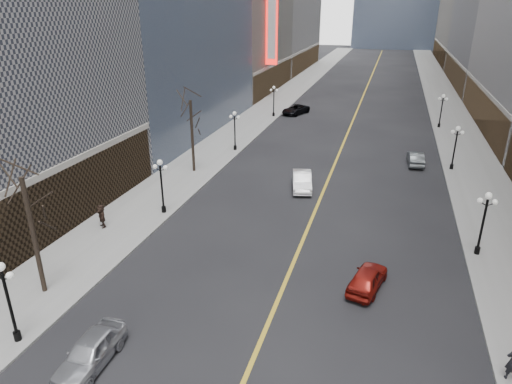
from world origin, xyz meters
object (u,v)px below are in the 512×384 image
Objects in this scene: streetlamp_east_1 at (484,217)px; car_sb_far at (416,158)px; streetlamp_east_3 at (442,107)px; streetlamp_west_0 at (7,294)px; car_nb_near at (90,352)px; car_sb_mid at (367,278)px; streetlamp_west_2 at (235,127)px; streetlamp_east_2 at (456,143)px; car_nb_mid at (302,181)px; car_nb_far at (296,110)px; streetlamp_west_1 at (161,181)px; streetlamp_west_3 at (274,98)px.

streetlamp_east_1 is 19.23m from car_sb_far.
streetlamp_east_3 is 1.00× the size of streetlamp_west_0.
streetlamp_west_0 is 40.19m from car_sb_far.
streetlamp_east_1 is at bearing 96.79° from car_sb_far.
car_nb_near reaches higher than car_sb_mid.
streetlamp_east_2 is at bearing 0.00° from streetlamp_west_2.
car_nb_mid is (9.76, 24.61, -2.11)m from streetlamp_west_0.
streetlamp_east_1 is at bearing 34.14° from streetlamp_west_0.
streetlamp_east_1 is at bearing -40.67° from car_nb_far.
streetlamp_east_1 is 1.00× the size of streetlamp_west_1.
car_sb_far is (15.53, 35.03, -0.05)m from car_nb_near.
streetlamp_west_2 is 21.19m from car_nb_far.
streetlamp_east_3 and streetlamp_west_0 have the same top height.
car_nb_mid reaches higher than car_sb_far.
car_nb_mid is at bearing -55.85° from car_nb_far.
car_nb_far is at bearing 87.08° from streetlamp_west_0.
streetlamp_east_1 is at bearing 0.00° from streetlamp_west_1.
streetlamp_west_0 reaches higher than car_sb_mid.
car_nb_far is 47.08m from car_sb_mid.
streetlamp_east_2 is at bearing -90.00° from streetlamp_east_3.
streetlamp_east_3 is at bearing 90.00° from streetlamp_east_2.
streetlamp_west_1 reaches higher than car_sb_mid.
streetlamp_east_2 is at bearing -92.78° from car_sb_mid.
streetlamp_east_2 is 41.39m from streetlamp_west_0.
car_sb_far is at bearing 167.77° from streetlamp_east_2.
streetlamp_west_3 is (0.00, 36.00, 0.00)m from streetlamp_west_1.
streetlamp_east_3 is at bearing 0.00° from streetlamp_west_3.
car_nb_near is at bearing -82.50° from streetlamp_west_2.
streetlamp_east_2 is 1.00× the size of streetlamp_west_0.
streetlamp_west_0 is at bearing 56.10° from car_sb_far.
car_nb_far is 26.49m from car_sb_far.
car_sb_mid is at bearing -55.36° from streetlamp_west_2.
streetlamp_east_2 and streetlamp_west_2 have the same top height.
streetlamp_east_3 is at bearing 90.00° from streetlamp_east_1.
streetlamp_west_0 and streetlamp_west_1 have the same top height.
streetlamp_west_0 is 19.50m from car_sb_mid.
streetlamp_west_1 is at bearing -90.00° from streetlamp_west_2.
car_nb_mid reaches higher than car_nb_far.
streetlamp_east_2 is 23.60m from streetlamp_west_2.
streetlamp_west_3 reaches higher than car_sb_mid.
streetlamp_west_0 is 1.00× the size of streetlamp_west_3.
streetlamp_east_3 is (0.00, 18.00, 0.00)m from streetlamp_east_2.
car_nb_far is at bearing 134.88° from streetlamp_east_2.
streetlamp_west_0 is 5.01m from car_nb_near.
streetlamp_east_1 is at bearing -90.00° from streetlamp_east_2.
streetlamp_west_1 is at bearing 39.18° from car_sb_far.
car_sb_mid is (6.89, -14.72, -0.09)m from car_nb_mid.
car_nb_far is at bearing 82.36° from streetlamp_west_2.
streetlamp_east_3 is at bearing 13.29° from car_nb_far.
car_nb_mid is at bearing -145.84° from streetlamp_east_2.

